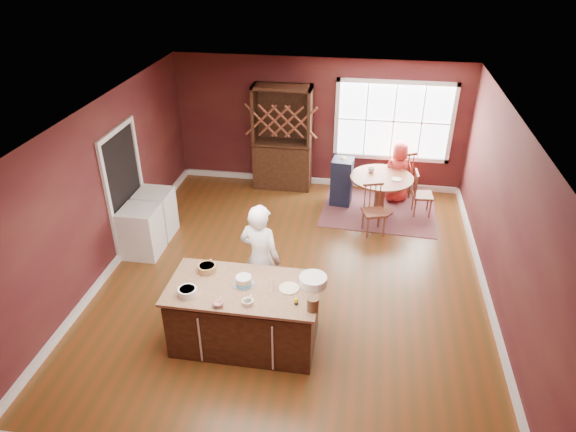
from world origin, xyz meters
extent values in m
plane|color=brown|center=(0.00, 0.00, 0.00)|extent=(7.00, 7.00, 0.00)
plane|color=white|center=(0.00, 0.00, 2.70)|extent=(7.00, 7.00, 0.00)
plane|color=#390D15|center=(0.00, 3.50, 1.35)|extent=(6.00, 0.00, 6.00)
plane|color=#390D15|center=(0.00, -3.50, 1.35)|extent=(6.00, 0.00, 6.00)
plane|color=#390D15|center=(-3.00, 0.00, 1.35)|extent=(0.00, 7.00, 7.00)
plane|color=#390D15|center=(3.00, 0.00, 1.35)|extent=(0.00, 7.00, 7.00)
cube|color=black|center=(-0.42, -1.54, 0.41)|extent=(1.87, 0.94, 0.83)
cube|color=tan|center=(-0.42, -1.54, 0.90)|extent=(1.95, 1.02, 0.04)
cylinder|color=brown|center=(1.33, 2.42, 0.02)|extent=(0.56, 0.56, 0.04)
cylinder|color=brown|center=(1.33, 2.42, 0.35)|extent=(0.20, 0.20, 0.67)
cylinder|color=brown|center=(1.33, 2.42, 0.73)|extent=(1.20, 1.20, 0.04)
imported|color=white|center=(-0.36, -0.80, 0.86)|extent=(0.72, 0.57, 1.72)
cylinder|color=white|center=(-1.07, -1.79, 0.97)|extent=(0.24, 0.24, 0.09)
cylinder|color=#A07948|center=(-0.98, -1.27, 0.97)|extent=(0.25, 0.25, 0.09)
cylinder|color=silver|center=(-0.64, -1.95, 0.95)|extent=(0.15, 0.15, 0.05)
cylinder|color=beige|center=(-0.29, -1.85, 0.95)|extent=(0.14, 0.14, 0.05)
cylinder|color=white|center=(-0.05, -1.53, 1.00)|extent=(0.08, 0.08, 0.16)
cylinder|color=beige|center=(0.16, -1.48, 0.93)|extent=(0.26, 0.26, 0.02)
cylinder|color=silver|center=(0.45, -1.35, 0.98)|extent=(0.36, 0.36, 0.12)
cylinder|color=brown|center=(0.50, -1.83, 1.01)|extent=(0.15, 0.15, 0.18)
cube|color=brown|center=(1.33, 2.42, 0.01)|extent=(2.27, 1.80, 0.01)
imported|color=red|center=(1.67, 2.95, 0.62)|extent=(0.69, 0.54, 1.24)
cylinder|color=beige|center=(1.61, 2.33, 0.76)|extent=(0.20, 0.20, 0.01)
imported|color=white|center=(1.13, 2.61, 0.80)|extent=(0.14, 0.14, 0.10)
cube|color=#422815|center=(-0.72, 3.22, 1.10)|extent=(1.20, 0.50, 2.19)
cube|color=silver|center=(-2.64, 0.28, 0.43)|extent=(0.60, 0.58, 0.87)
cube|color=silver|center=(-2.64, 0.92, 0.43)|extent=(0.59, 0.58, 0.86)
camera|label=1|loc=(0.97, -6.60, 4.96)|focal=32.00mm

